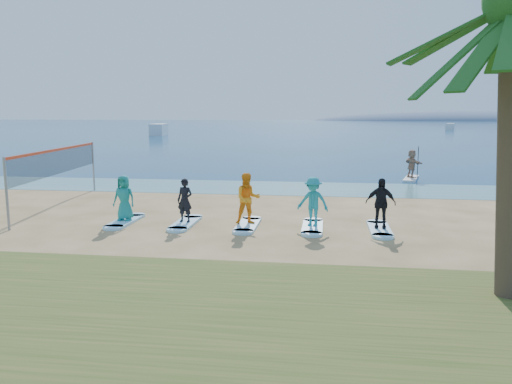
# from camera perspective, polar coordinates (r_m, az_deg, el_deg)

# --- Properties ---
(ground) EXTENTS (600.00, 600.00, 0.00)m
(ground) POSITION_cam_1_polar(r_m,az_deg,el_deg) (16.50, -2.71, -4.80)
(ground) COLOR tan
(ground) RESTS_ON ground
(shallow_water) EXTENTS (600.00, 600.00, 0.00)m
(shallow_water) POSITION_cam_1_polar(r_m,az_deg,el_deg) (26.71, 1.45, 0.50)
(shallow_water) COLOR teal
(shallow_water) RESTS_ON ground
(ocean) EXTENTS (600.00, 600.00, 0.00)m
(ocean) POSITION_cam_1_polar(r_m,az_deg,el_deg) (175.82, 7.06, 7.56)
(ocean) COLOR navy
(ocean) RESTS_ON ground
(island_ridge) EXTENTS (220.00, 56.00, 18.00)m
(island_ridge) POSITION_cam_1_polar(r_m,az_deg,el_deg) (328.91, 24.43, 7.43)
(island_ridge) COLOR slate
(island_ridge) RESTS_ON ground
(volleyball_net) EXTENTS (1.32, 9.01, 2.50)m
(volleyball_net) POSITION_cam_1_polar(r_m,az_deg,el_deg) (22.75, -21.68, 3.22)
(volleyball_net) COLOR gray
(volleyball_net) RESTS_ON ground
(paddleboard) EXTENTS (1.41, 3.08, 0.12)m
(paddleboard) POSITION_cam_1_polar(r_m,az_deg,el_deg) (31.52, 17.30, 1.49)
(paddleboard) COLOR silver
(paddleboard) RESTS_ON ground
(paddleboarder) EXTENTS (1.09, 1.62, 1.68)m
(paddleboarder) POSITION_cam_1_polar(r_m,az_deg,el_deg) (31.43, 17.38, 3.11)
(paddleboarder) COLOR tan
(paddleboarder) RESTS_ON paddleboard
(boat_offshore_a) EXTENTS (3.80, 8.36, 2.09)m
(boat_offshore_a) POSITION_cam_1_polar(r_m,az_deg,el_deg) (96.12, -11.03, 6.41)
(boat_offshore_a) COLOR silver
(boat_offshore_a) RESTS_ON ground
(boat_offshore_b) EXTENTS (3.21, 5.44, 1.57)m
(boat_offshore_b) POSITION_cam_1_polar(r_m,az_deg,el_deg) (136.95, 21.26, 6.67)
(boat_offshore_b) COLOR silver
(boat_offshore_b) RESTS_ON ground
(surfboard_0) EXTENTS (0.70, 2.20, 0.09)m
(surfboard_0) POSITION_cam_1_polar(r_m,az_deg,el_deg) (18.82, -14.74, -3.24)
(surfboard_0) COLOR #A2E1FB
(surfboard_0) RESTS_ON ground
(student_0) EXTENTS (0.83, 0.57, 1.64)m
(student_0) POSITION_cam_1_polar(r_m,az_deg,el_deg) (18.66, -14.84, -0.64)
(student_0) COLOR teal
(student_0) RESTS_ON surfboard_0
(surfboard_1) EXTENTS (0.70, 2.20, 0.09)m
(surfboard_1) POSITION_cam_1_polar(r_m,az_deg,el_deg) (18.07, -8.08, -3.53)
(surfboard_1) COLOR #A2E1FB
(surfboard_1) RESTS_ON ground
(student_1) EXTENTS (0.63, 0.48, 1.56)m
(student_1) POSITION_cam_1_polar(r_m,az_deg,el_deg) (17.92, -8.13, -0.95)
(student_1) COLOR black
(student_1) RESTS_ON surfboard_1
(surfboard_2) EXTENTS (0.70, 2.20, 0.09)m
(surfboard_2) POSITION_cam_1_polar(r_m,az_deg,el_deg) (17.59, -0.94, -3.78)
(surfboard_2) COLOR #A2E1FB
(surfboard_2) RESTS_ON ground
(student_2) EXTENTS (1.03, 0.90, 1.80)m
(student_2) POSITION_cam_1_polar(r_m,az_deg,el_deg) (17.41, -0.95, -0.75)
(student_2) COLOR orange
(student_2) RESTS_ON surfboard_2
(surfboard_3) EXTENTS (0.70, 2.20, 0.09)m
(surfboard_3) POSITION_cam_1_polar(r_m,az_deg,el_deg) (17.39, 6.47, -3.99)
(surfboard_3) COLOR #A2E1FB
(surfboard_3) RESTS_ON ground
(student_3) EXTENTS (1.23, 0.92, 1.70)m
(student_3) POSITION_cam_1_polar(r_m,az_deg,el_deg) (17.22, 6.52, -1.09)
(student_3) COLOR teal
(student_3) RESTS_ON surfboard_3
(surfboard_4) EXTENTS (0.70, 2.20, 0.09)m
(surfboard_4) POSITION_cam_1_polar(r_m,az_deg,el_deg) (17.49, 13.94, -4.13)
(surfboard_4) COLOR #A2E1FB
(surfboard_4) RESTS_ON ground
(student_4) EXTENTS (1.03, 0.49, 1.70)m
(student_4) POSITION_cam_1_polar(r_m,az_deg,el_deg) (17.31, 14.05, -1.24)
(student_4) COLOR black
(student_4) RESTS_ON surfboard_4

